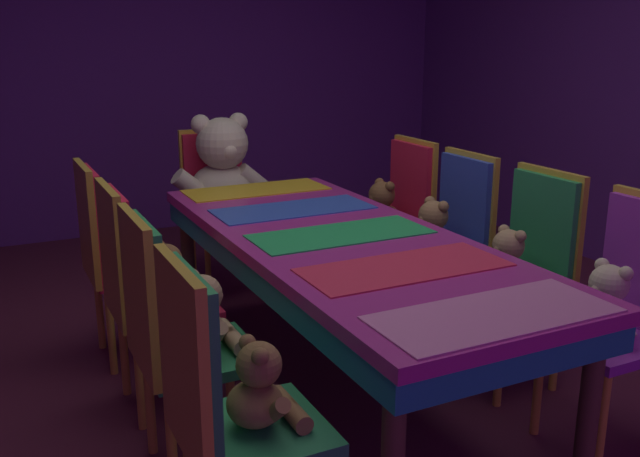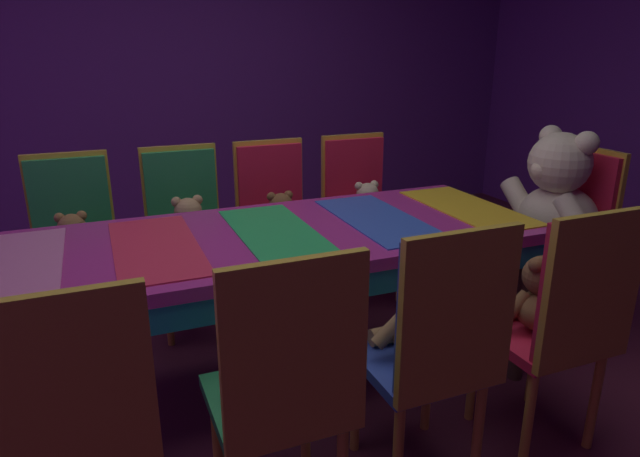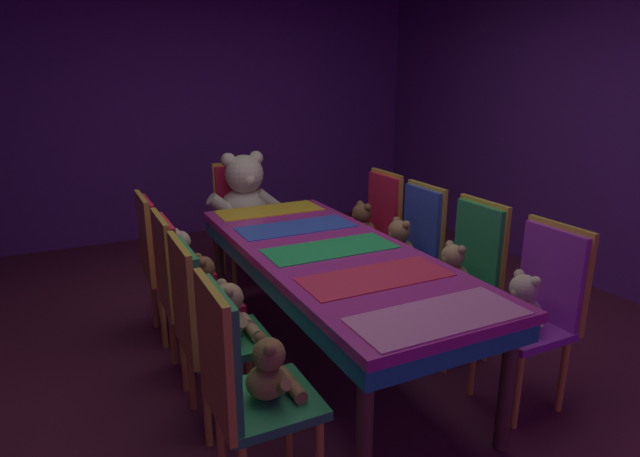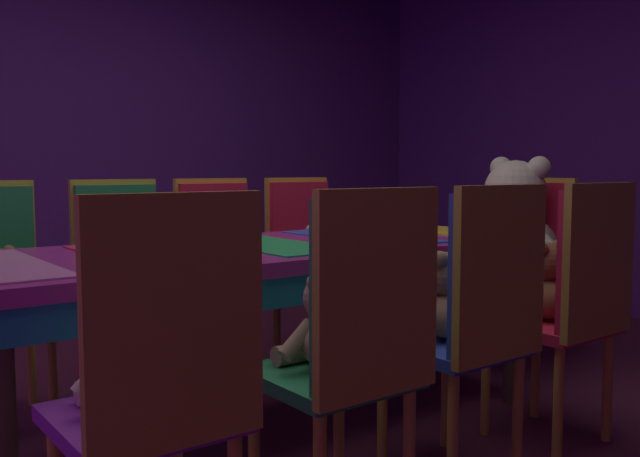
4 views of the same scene
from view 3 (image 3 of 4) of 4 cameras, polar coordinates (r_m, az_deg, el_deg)
ground_plane at (r=3.38m, az=1.04°, el=-14.19°), size 7.90×7.90×0.00m
wall_back at (r=5.94m, az=-13.51°, el=12.92°), size 5.20×0.12×2.80m
wall_right at (r=4.72m, az=30.99°, el=10.24°), size 0.12×6.40×2.80m
banquet_table at (r=3.10m, az=1.11°, el=-3.73°), size 0.90×2.32×0.75m
chair_left_0 at (r=2.16m, az=-9.04°, el=-15.35°), size 0.42×0.41×0.98m
teddy_left_0 at (r=2.21m, az=-5.35°, el=-15.10°), size 0.22×0.28×0.27m
chair_left_1 at (r=2.64m, az=-12.68°, el=-9.31°), size 0.42×0.41×0.98m
teddy_left_1 at (r=2.67m, az=-9.63°, el=-9.05°), size 0.24×0.31×0.29m
chair_left_2 at (r=3.10m, az=-14.91°, el=-5.49°), size 0.42×0.41×0.98m
teddy_left_2 at (r=3.13m, az=-12.32°, el=-5.50°), size 0.22×0.28×0.27m
chair_left_3 at (r=3.60m, az=-16.93°, el=-2.53°), size 0.42×0.41×0.98m
teddy_left_3 at (r=3.63m, az=-14.68°, el=-2.53°), size 0.23×0.29×0.27m
chair_right_0 at (r=3.03m, az=22.77°, el=-6.79°), size 0.42×0.41×0.98m
teddy_right_0 at (r=2.93m, az=20.85°, el=-7.62°), size 0.24×0.31×0.29m
chair_right_1 at (r=3.39m, az=15.83°, el=-3.59°), size 0.42×0.41×0.98m
teddy_right_1 at (r=3.31m, az=13.94°, el=-4.27°), size 0.23×0.30×0.28m
chair_right_2 at (r=3.77m, az=10.20°, el=-1.22°), size 0.42×0.41×0.98m
teddy_right_2 at (r=3.69m, az=8.37°, el=-1.63°), size 0.25×0.32×0.31m
chair_right_3 at (r=4.19m, az=6.15°, el=0.77°), size 0.42×0.41×0.98m
teddy_right_3 at (r=4.12m, az=4.43°, el=0.43°), size 0.25×0.32×0.31m
throne_chair at (r=4.63m, az=-8.62°, el=2.20°), size 0.41×0.42×0.98m
king_teddy_bear at (r=4.44m, az=-8.02°, el=3.39°), size 0.68×0.52×0.64m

